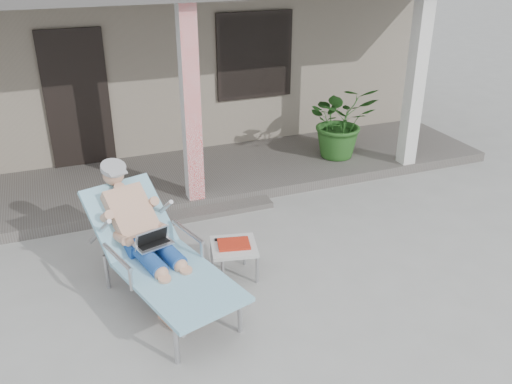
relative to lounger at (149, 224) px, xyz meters
name	(u,v)px	position (x,y,z in m)	size (l,w,h in m)	color
ground	(250,290)	(0.96, -0.30, -0.85)	(60.00, 60.00, 0.00)	#9E9E99
house	(132,37)	(0.96, 6.19, 0.82)	(10.40, 5.40, 3.30)	gray
porch_deck	(181,178)	(0.96, 2.70, -0.77)	(10.00, 2.00, 0.15)	#605B56
porch_step	(202,213)	(0.96, 1.55, -0.81)	(2.00, 0.30, 0.07)	#605B56
lounger	(149,224)	(0.00, 0.00, 0.00)	(1.35, 2.19, 1.38)	#B7B7BC
side_table	(234,248)	(0.89, -0.01, -0.48)	(0.58, 0.58, 0.44)	beige
potted_palm	(341,121)	(3.60, 2.49, -0.09)	(1.09, 0.95, 1.21)	#26591E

